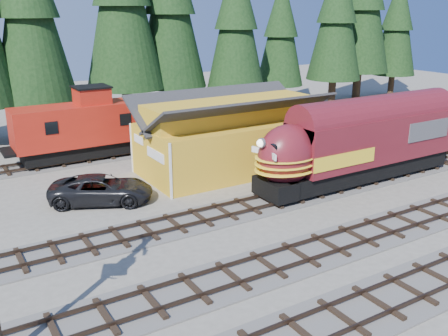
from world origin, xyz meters
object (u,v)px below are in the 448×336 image
caboose (82,127)px  depot (231,128)px  pickup_truck_a (101,189)px  locomotive (355,146)px

caboose → depot: bearing=-43.2°
depot → pickup_truck_a: depot is taller
locomotive → caboose: caboose is taller
depot → caboose: bearing=136.8°
locomotive → depot: bearing=127.8°
depot → caboose: (-7.98, 7.50, -0.49)m
depot → locomotive: bearing=-52.2°
depot → pickup_truck_a: size_ratio=2.21×
depot → pickup_truck_a: bearing=-171.9°
locomotive → pickup_truck_a: locomotive is taller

